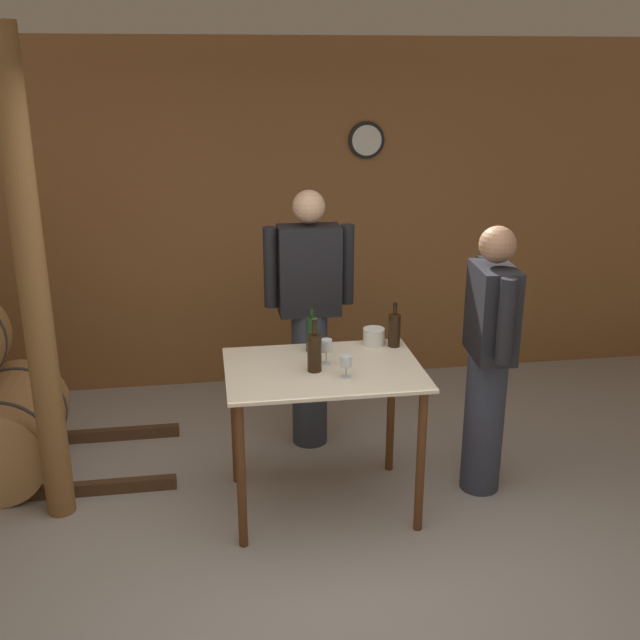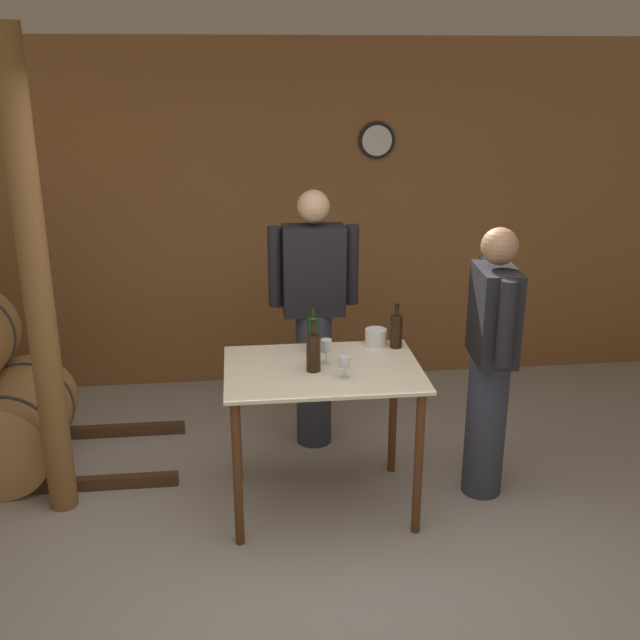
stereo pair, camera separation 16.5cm
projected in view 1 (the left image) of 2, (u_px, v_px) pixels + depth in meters
ground_plane at (347, 587)px, 3.77m from camera, size 14.00×14.00×0.00m
back_wall at (284, 218)px, 5.88m from camera, size 8.40×0.08×2.70m
tasting_table at (323, 393)px, 4.25m from camera, size 1.10×0.79×0.88m
wooden_post at (34, 292)px, 3.98m from camera, size 0.16×0.16×2.70m
wine_bottle_far_left at (314, 352)px, 4.12m from camera, size 0.08×0.08×0.31m
wine_bottle_left at (312, 333)px, 4.41m from camera, size 0.07×0.07×0.29m
wine_bottle_center at (394, 329)px, 4.49m from camera, size 0.07×0.07×0.27m
wine_glass_near_left at (326, 346)px, 4.23m from camera, size 0.06×0.06×0.15m
wine_glass_near_center at (346, 362)px, 4.04m from camera, size 0.06×0.06×0.13m
ice_bucket at (374, 337)px, 4.53m from camera, size 0.13×0.13×0.10m
person_host at (489, 357)px, 4.39m from camera, size 0.25×0.59×1.65m
person_visitor_with_scarf at (309, 315)px, 4.94m from camera, size 0.59×0.24×1.75m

